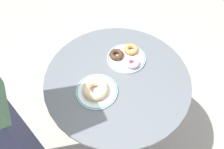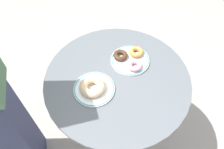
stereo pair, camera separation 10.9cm
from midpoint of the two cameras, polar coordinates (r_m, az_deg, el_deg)
The scene contains 8 objects.
ground_plane at distance 1.80m, azimuth 2.69°, elevation -15.77°, with size 7.00×7.00×0.02m, color #9E9389.
cafe_table at distance 1.32m, azimuth 3.56°, elevation -7.52°, with size 0.75×0.75×0.77m.
plate_left at distance 1.06m, azimuth -1.76°, elevation -3.98°, with size 0.20×0.20×0.01m.
plate_right at distance 1.18m, azimuth 7.40°, elevation 3.55°, with size 0.21×0.21×0.01m.
donut_glazed at distance 1.04m, azimuth -2.18°, elevation -3.37°, with size 0.12×0.12×0.04m, color #E0B789.
donut_old_fashioned at distance 1.20m, azimuth 8.98°, elevation 5.68°, with size 0.08×0.08×0.03m, color #BC7F42.
donut_chocolate at distance 1.17m, azimuth 4.90°, elevation 4.87°, with size 0.08×0.08×0.03m, color #422819.
donut_pink_frosted at distance 1.14m, azimuth 8.70°, elevation 2.16°, with size 0.08×0.08×0.03m, color pink.
Camera 2 is at (-0.49, -0.43, 1.67)m, focal length 34.95 mm.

